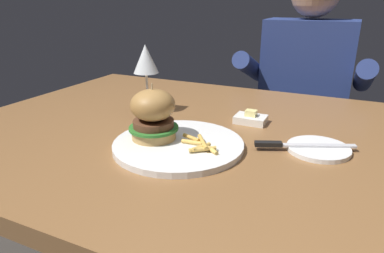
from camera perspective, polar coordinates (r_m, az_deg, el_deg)
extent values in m
cube|color=brown|center=(0.87, 5.75, -2.47)|extent=(1.43, 0.96, 0.04)
cylinder|color=brown|center=(1.65, -11.59, -5.40)|extent=(0.06, 0.06, 0.70)
cylinder|color=white|center=(0.78, -2.28, -3.04)|extent=(0.30, 0.30, 0.01)
cylinder|color=tan|center=(0.80, -6.36, -1.16)|extent=(0.10, 0.10, 0.02)
cylinder|color=#2D7028|center=(0.79, -6.40, -0.22)|extent=(0.11, 0.11, 0.01)
cylinder|color=brown|center=(0.79, -6.43, 0.53)|extent=(0.09, 0.09, 0.02)
ellipsoid|color=#A97A41|center=(0.77, -6.56, 3.57)|extent=(0.10, 0.10, 0.07)
cylinder|color=#CCB78C|center=(0.77, -6.63, 5.36)|extent=(0.00, 0.00, 0.05)
cylinder|color=#EABC5B|center=(0.73, 3.04, -3.77)|extent=(0.05, 0.04, 0.01)
cylinder|color=#EABC5B|center=(0.76, -0.07, -2.63)|extent=(0.05, 0.01, 0.01)
cylinder|color=#EABC5B|center=(0.73, 1.52, -3.42)|extent=(0.03, 0.05, 0.01)
cylinder|color=gold|center=(0.77, -0.14, -1.87)|extent=(0.05, 0.02, 0.01)
cylinder|color=gold|center=(0.74, 1.83, -2.60)|extent=(0.05, 0.07, 0.01)
cylinder|color=#EABC5B|center=(0.72, 1.44, -3.72)|extent=(0.05, 0.04, 0.01)
cylinder|color=silver|center=(1.03, -7.33, 2.59)|extent=(0.07, 0.07, 0.00)
cylinder|color=silver|center=(1.02, -7.48, 5.74)|extent=(0.01, 0.01, 0.11)
cone|color=silver|center=(1.00, -7.73, 11.13)|extent=(0.07, 0.07, 0.08)
cylinder|color=white|center=(0.81, 20.31, -3.50)|extent=(0.14, 0.14, 0.01)
cube|color=silver|center=(0.81, 20.38, -3.01)|extent=(0.15, 0.08, 0.00)
cube|color=black|center=(0.78, 12.60, -2.85)|extent=(0.06, 0.04, 0.01)
cube|color=white|center=(0.94, 9.74, 1.19)|extent=(0.08, 0.06, 0.02)
cube|color=#F4E58C|center=(0.94, 9.81, 2.23)|extent=(0.03, 0.02, 0.02)
cube|color=#282833|center=(1.73, 16.54, -8.96)|extent=(0.30, 0.22, 0.46)
cube|color=navy|center=(1.56, 18.34, 6.97)|extent=(0.36, 0.20, 0.52)
cylinder|color=navy|center=(1.51, 9.82, 9.63)|extent=(0.07, 0.34, 0.18)
cylinder|color=navy|center=(1.46, 26.77, 7.38)|extent=(0.07, 0.34, 0.18)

